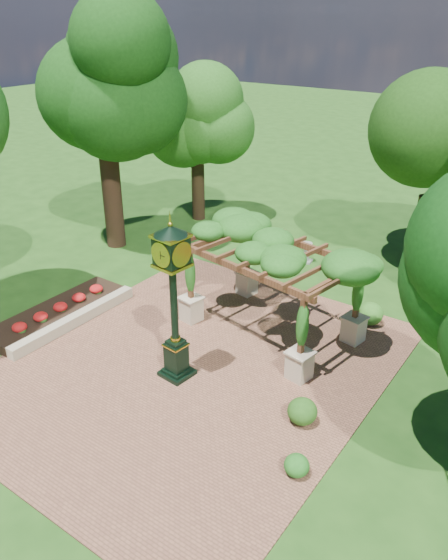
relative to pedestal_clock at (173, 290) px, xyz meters
The scene contains 13 objects.
ground 2.79m from the pedestal_clock, 73.66° to the right, with size 120.00×120.00×0.00m, color #1E4714.
brick_plaza 2.84m from the pedestal_clock, 82.39° to the left, with size 10.00×12.00×0.04m, color brown.
border_wall 5.19m from the pedestal_clock, behind, with size 0.35×5.00×0.40m, color #C6B793.
flower_bed 6.00m from the pedestal_clock, behind, with size 1.50×5.00×0.36m, color red.
pedestal_clock is the anchor object (origin of this frame).
pergola 3.72m from the pedestal_clock, 76.22° to the left, with size 5.73×4.12×3.31m.
sundial 9.47m from the pedestal_clock, 94.30° to the left, with size 0.53×0.53×0.85m.
shrub_front 5.36m from the pedestal_clock, 16.08° to the right, with size 0.57×0.57×0.52m, color #21621C.
shrub_mid 4.54m from the pedestal_clock, ahead, with size 0.76×0.76×0.68m, color #245016.
shrub_back 7.17m from the pedestal_clock, 60.04° to the left, with size 0.84×0.84×0.76m, color #306B1F.
tree_west_near 11.19m from the pedestal_clock, 144.94° to the left, with size 4.61×4.61×10.54m.
tree_west_far 13.30m from the pedestal_clock, 125.09° to the left, with size 3.86×3.86×7.31m.
tree_north 12.71m from the pedestal_clock, 76.39° to the left, with size 3.93×3.93×6.99m.
Camera 1 is at (8.39, -9.29, 9.40)m, focal length 35.00 mm.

